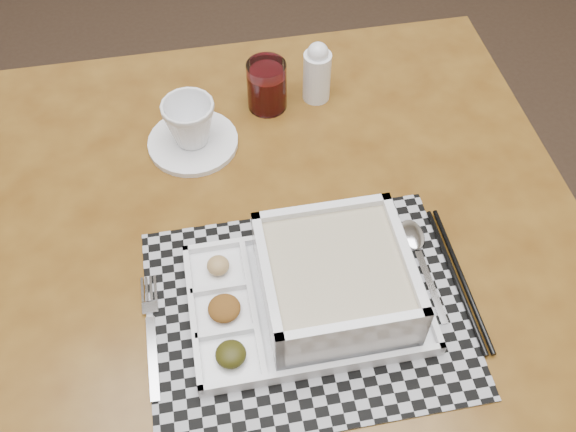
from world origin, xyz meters
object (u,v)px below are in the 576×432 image
object	(u,v)px
creamer_bottle	(317,72)
serving_tray	(326,286)
cup	(190,123)
dining_table	(281,262)
juice_glass	(267,87)

from	to	relation	value
creamer_bottle	serving_tray	bearing A→B (deg)	-98.90
serving_tray	cup	distance (m)	0.37
dining_table	creamer_bottle	bearing A→B (deg)	69.49
dining_table	juice_glass	world-z (taller)	juice_glass
cup	creamer_bottle	distance (m)	0.24
serving_tray	creamer_bottle	world-z (taller)	creamer_bottle
cup	creamer_bottle	size ratio (longest dim) A/B	0.75
serving_tray	creamer_bottle	xyz separation A→B (m)	(0.06, 0.41, 0.02)
cup	juice_glass	size ratio (longest dim) A/B	0.96
dining_table	creamer_bottle	xyz separation A→B (m)	(0.11, 0.29, 0.13)
serving_tray	creamer_bottle	bearing A→B (deg)	81.10
juice_glass	creamer_bottle	size ratio (longest dim) A/B	0.78
serving_tray	cup	bearing A→B (deg)	115.91
dining_table	cup	world-z (taller)	cup
serving_tray	cup	world-z (taller)	serving_tray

